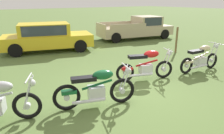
% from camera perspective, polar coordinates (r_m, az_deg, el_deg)
% --- Properties ---
extents(ground_plane, '(120.00, 120.00, 0.00)m').
position_cam_1_polar(ground_plane, '(6.37, 3.38, -6.24)').
color(ground_plane, '#567038').
extents(motorcycle_green, '(2.00, 0.93, 1.02)m').
position_cam_1_polar(motorcycle_green, '(5.29, -4.25, -5.77)').
color(motorcycle_green, black).
rests_on(motorcycle_green, ground).
extents(motorcycle_red, '(1.90, 0.99, 1.02)m').
position_cam_1_polar(motorcycle_red, '(7.10, 9.11, 0.37)').
color(motorcycle_red, black).
rests_on(motorcycle_red, ground).
extents(motorcycle_cream, '(1.97, 0.64, 1.02)m').
position_cam_1_polar(motorcycle_cream, '(8.58, 22.73, 2.16)').
color(motorcycle_cream, black).
rests_on(motorcycle_cream, ground).
extents(car_yellow, '(4.78, 2.99, 1.43)m').
position_cam_1_polar(car_yellow, '(11.56, -17.22, 8.05)').
color(car_yellow, gold).
rests_on(car_yellow, ground).
extents(pickup_truck_beige, '(5.30, 2.78, 1.49)m').
position_cam_1_polar(pickup_truck_beige, '(14.85, 7.15, 10.50)').
color(pickup_truck_beige, '#BCAD8C').
rests_on(pickup_truck_beige, ground).
extents(fence_post_wooden, '(0.10, 0.10, 1.29)m').
position_cam_1_polar(fence_post_wooden, '(11.16, 16.95, 6.95)').
color(fence_post_wooden, brown).
rests_on(fence_post_wooden, ground).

